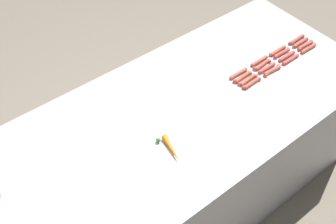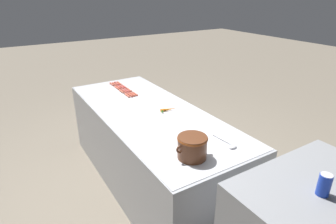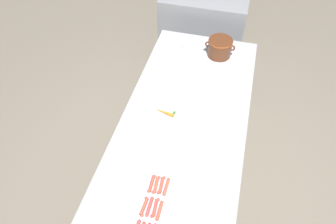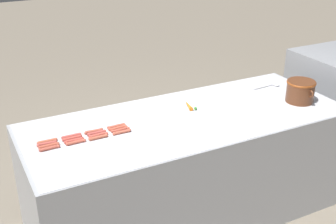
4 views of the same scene
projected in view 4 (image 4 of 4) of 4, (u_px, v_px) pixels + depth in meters
name	position (u px, v px, depth m)	size (l,w,h in m)	color
ground_plane	(186.00, 212.00, 3.63)	(20.00, 20.00, 0.00)	#756B5B
griddle_counter	(187.00, 167.00, 3.45)	(0.97, 2.43, 0.86)	#9EA0A5
hot_dog_0	(47.00, 141.00, 2.91)	(0.03, 0.14, 0.02)	#AC5038
hot_dog_1	(71.00, 136.00, 2.98)	(0.02, 0.14, 0.02)	#B64A42
hot_dog_2	(94.00, 131.00, 3.05)	(0.03, 0.14, 0.02)	#AC4F3D
hot_dog_3	(116.00, 126.00, 3.12)	(0.03, 0.14, 0.02)	#AB4C3A
hot_dog_4	(47.00, 143.00, 2.89)	(0.03, 0.14, 0.02)	#AE4941
hot_dog_5	(72.00, 138.00, 2.95)	(0.02, 0.14, 0.02)	#B7463B
hot_dog_6	(96.00, 133.00, 3.02)	(0.02, 0.14, 0.02)	#B04741
hot_dog_7	(118.00, 128.00, 3.09)	(0.03, 0.14, 0.02)	#B9503A
hot_dog_8	(49.00, 146.00, 2.86)	(0.02, 0.14, 0.02)	#AF4C38
hot_dog_9	(74.00, 140.00, 2.92)	(0.03, 0.14, 0.02)	#B8453B
hot_dog_10	(98.00, 135.00, 2.99)	(0.03, 0.14, 0.02)	#B74B3E
hot_dog_11	(120.00, 130.00, 3.06)	(0.03, 0.14, 0.02)	#B14E3C
hot_dog_12	(49.00, 148.00, 2.83)	(0.03, 0.14, 0.02)	#AC4B3B
hot_dog_13	(76.00, 142.00, 2.90)	(0.03, 0.14, 0.02)	#B44F3C
hot_dog_14	(98.00, 137.00, 2.96)	(0.02, 0.14, 0.02)	#AE533C
hot_dog_15	(122.00, 132.00, 3.03)	(0.02, 0.14, 0.02)	#B4533E
bean_pot	(300.00, 90.00, 3.50)	(0.28, 0.23, 0.17)	#562D19
serving_spoon	(272.00, 86.00, 3.84)	(0.07, 0.27, 0.02)	#B7B7BC
carrot	(188.00, 105.00, 3.44)	(0.18, 0.07, 0.03)	orange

